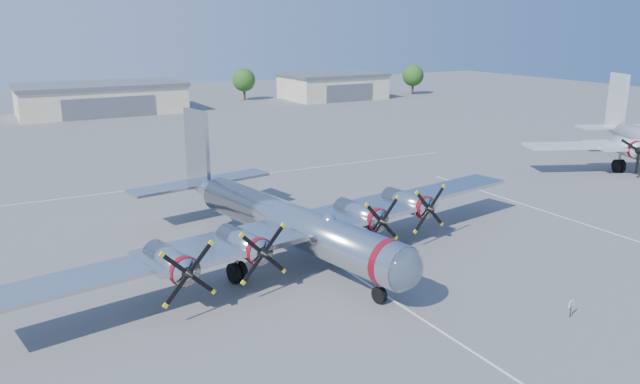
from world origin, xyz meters
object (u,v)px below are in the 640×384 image
hangar_east (333,86)px  tree_far_east (413,76)px  hangar_center (101,98)px  info_placard (571,305)px  tree_east (244,80)px  main_bomber_b29 (283,257)px

hangar_east → tree_far_east: 20.15m
hangar_center → hangar_east: bearing=0.0°
hangar_east → info_placard: (-40.65, -96.40, -2.01)m
tree_east → info_placard: size_ratio=6.66×
tree_far_east → hangar_east: bearing=174.4°
hangar_east → info_placard: hangar_east is taller
hangar_center → hangar_east: same height
tree_east → main_bomber_b29: bearing=-110.7°
hangar_east → hangar_center: bearing=-180.0°
hangar_east → tree_east: 19.04m
tree_far_east → main_bomber_b29: tree_far_east is taller
tree_far_east → main_bomber_b29: bearing=-132.0°
main_bomber_b29 → info_placard: 18.88m
info_placard → tree_far_east: bearing=42.2°
hangar_center → hangar_east: size_ratio=1.39×
hangar_center → hangar_east: (48.00, 0.00, 0.00)m
tree_far_east → tree_east: bearing=168.1°
hangar_east → tree_east: bearing=161.5°
hangar_center → main_bomber_b29: size_ratio=0.70×
info_placard → hangar_east: bearing=52.0°
main_bomber_b29 → tree_east: bearing=59.5°
hangar_east → info_placard: size_ratio=20.65×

